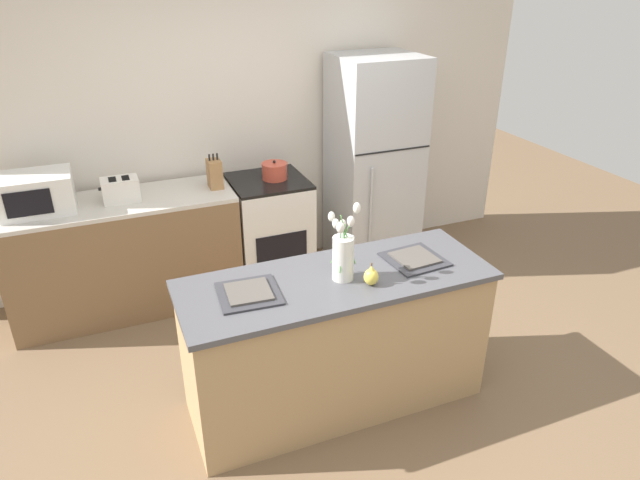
# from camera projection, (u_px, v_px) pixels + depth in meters

# --- Properties ---
(ground_plane) EXTENTS (10.00, 10.00, 0.00)m
(ground_plane) POSITION_uv_depth(u_px,v_px,m) (335.00, 398.00, 3.61)
(ground_plane) COLOR brown
(back_wall) EXTENTS (5.20, 0.08, 2.70)m
(back_wall) POSITION_uv_depth(u_px,v_px,m) (239.00, 115.00, 4.67)
(back_wall) COLOR silver
(back_wall) RESTS_ON ground_plane
(kitchen_island) EXTENTS (1.80, 0.66, 0.88)m
(kitchen_island) POSITION_uv_depth(u_px,v_px,m) (336.00, 341.00, 3.42)
(kitchen_island) COLOR tan
(kitchen_island) RESTS_ON ground_plane
(back_counter) EXTENTS (1.68, 0.60, 0.91)m
(back_counter) POSITION_uv_depth(u_px,v_px,m) (126.00, 255.00, 4.38)
(back_counter) COLOR brown
(back_counter) RESTS_ON ground_plane
(stove_range) EXTENTS (0.60, 0.61, 0.91)m
(stove_range) POSITION_uv_depth(u_px,v_px,m) (270.00, 231.00, 4.77)
(stove_range) COLOR silver
(stove_range) RESTS_ON ground_plane
(refrigerator) EXTENTS (0.68, 0.67, 1.82)m
(refrigerator) POSITION_uv_depth(u_px,v_px,m) (374.00, 165.00, 4.89)
(refrigerator) COLOR #B7BABC
(refrigerator) RESTS_ON ground_plane
(flower_vase) EXTENTS (0.17, 0.17, 0.45)m
(flower_vase) POSITION_uv_depth(u_px,v_px,m) (343.00, 253.00, 3.14)
(flower_vase) COLOR silver
(flower_vase) RESTS_ON kitchen_island
(pear_figurine) EXTENTS (0.08, 0.08, 0.13)m
(pear_figurine) POSITION_uv_depth(u_px,v_px,m) (371.00, 276.00, 3.13)
(pear_figurine) COLOR #E5CC4C
(pear_figurine) RESTS_ON kitchen_island
(plate_setting_left) EXTENTS (0.35, 0.35, 0.02)m
(plate_setting_left) POSITION_uv_depth(u_px,v_px,m) (249.00, 293.00, 3.05)
(plate_setting_left) COLOR #333338
(plate_setting_left) RESTS_ON kitchen_island
(plate_setting_right) EXTENTS (0.35, 0.35, 0.02)m
(plate_setting_right) POSITION_uv_depth(u_px,v_px,m) (415.00, 259.00, 3.40)
(plate_setting_right) COLOR #333338
(plate_setting_right) RESTS_ON kitchen_island
(toaster) EXTENTS (0.28, 0.18, 0.17)m
(toaster) POSITION_uv_depth(u_px,v_px,m) (121.00, 190.00, 4.14)
(toaster) COLOR silver
(toaster) RESTS_ON back_counter
(cooking_pot) EXTENTS (0.21, 0.21, 0.16)m
(cooking_pot) POSITION_uv_depth(u_px,v_px,m) (275.00, 171.00, 4.56)
(cooking_pot) COLOR #CC4C38
(cooking_pot) RESTS_ON stove_range
(microwave) EXTENTS (0.48, 0.37, 0.27)m
(microwave) POSITION_uv_depth(u_px,v_px,m) (37.00, 193.00, 3.94)
(microwave) COLOR white
(microwave) RESTS_ON back_counter
(knife_block) EXTENTS (0.10, 0.14, 0.27)m
(knife_block) POSITION_uv_depth(u_px,v_px,m) (215.00, 174.00, 4.37)
(knife_block) COLOR #A37547
(knife_block) RESTS_ON back_counter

